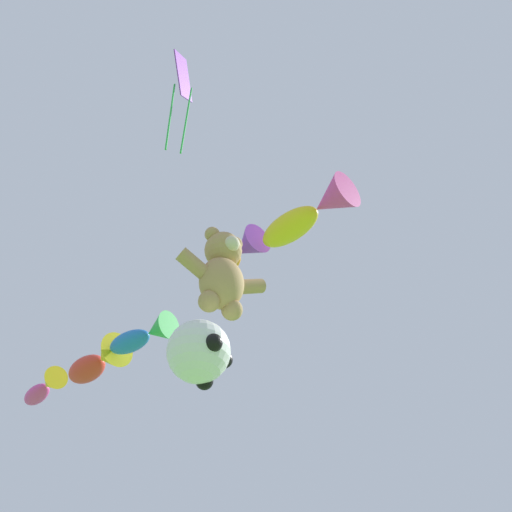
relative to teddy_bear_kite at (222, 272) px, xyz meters
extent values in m
ellipsoid|color=tan|center=(0.00, 0.01, -0.22)|extent=(0.78, 0.66, 0.95)
sphere|color=tan|center=(0.00, 0.01, 0.48)|extent=(0.65, 0.65, 0.65)
sphere|color=beige|center=(0.00, -0.27, 0.43)|extent=(0.27, 0.27, 0.27)
sphere|color=tan|center=(-0.23, 0.01, 0.74)|extent=(0.27, 0.27, 0.27)
cylinder|color=tan|center=(-0.57, 0.01, -0.06)|extent=(0.56, 0.25, 0.44)
sphere|color=tan|center=(-0.21, 0.01, -0.67)|extent=(0.35, 0.35, 0.35)
sphere|color=tan|center=(0.23, 0.01, 0.74)|extent=(0.27, 0.27, 0.27)
cylinder|color=tan|center=(0.57, 0.01, -0.06)|extent=(0.56, 0.25, 0.44)
sphere|color=tan|center=(0.21, 0.01, -0.67)|extent=(0.35, 0.35, 0.35)
sphere|color=white|center=(-0.40, -0.12, -1.70)|extent=(0.93, 0.93, 0.93)
sphere|color=black|center=(0.03, -0.12, -1.70)|extent=(0.26, 0.26, 0.26)
sphere|color=black|center=(-0.49, 0.16, -1.40)|extent=(0.26, 0.26, 0.26)
sphere|color=black|center=(-0.40, -0.55, -1.76)|extent=(0.26, 0.26, 0.26)
sphere|color=black|center=(-0.20, 0.02, -2.04)|extent=(0.26, 0.26, 0.26)
ellipsoid|color=yellow|center=(1.98, 0.62, 2.51)|extent=(0.94, 1.62, 0.57)
cone|color=#E53F9E|center=(2.20, -0.54, 2.51)|extent=(0.98, 0.98, 0.84)
sphere|color=black|center=(1.89, 1.10, 2.66)|extent=(0.15, 0.15, 0.15)
ellipsoid|color=orange|center=(1.61, 2.87, 2.73)|extent=(0.74, 1.36, 0.52)
cone|color=purple|center=(1.71, 1.87, 2.73)|extent=(0.83, 0.79, 0.76)
sphere|color=black|center=(1.56, 3.29, 2.86)|extent=(0.13, 0.13, 0.13)
ellipsoid|color=blue|center=(0.71, 5.94, 1.86)|extent=(1.03, 1.46, 0.52)
cone|color=green|center=(1.07, 4.98, 1.86)|extent=(0.97, 0.95, 0.77)
sphere|color=black|center=(0.57, 6.34, 2.00)|extent=(0.13, 0.13, 0.13)
ellipsoid|color=red|center=(0.37, 8.11, 1.93)|extent=(1.04, 1.57, 0.67)
cone|color=yellow|center=(0.57, 7.00, 1.93)|extent=(1.12, 0.96, 0.99)
sphere|color=black|center=(0.29, 8.57, 2.11)|extent=(0.17, 0.17, 0.17)
ellipsoid|color=#E53F9E|center=(-0.19, 11.07, 2.20)|extent=(0.70, 1.45, 0.50)
cone|color=yellow|center=(-0.09, 9.99, 2.20)|extent=(0.80, 0.83, 0.73)
sphere|color=black|center=(-0.23, 11.52, 2.34)|extent=(0.13, 0.13, 0.13)
cube|color=purple|center=(-1.56, -0.98, 3.14)|extent=(0.80, 0.80, 1.11)
cylinder|color=green|center=(-1.70, -1.01, 1.88)|extent=(0.03, 0.09, 1.80)
cylinder|color=green|center=(-1.41, -1.02, 1.97)|extent=(0.03, 0.14, 1.63)
camera|label=1|loc=(-3.72, -6.54, -5.85)|focal=40.00mm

